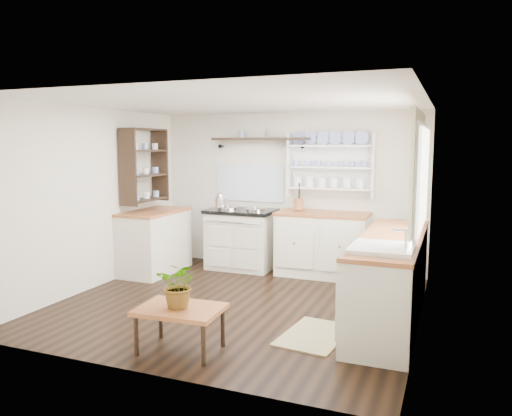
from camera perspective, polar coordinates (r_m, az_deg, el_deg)
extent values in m
cube|color=black|center=(5.90, -2.11, -10.88)|extent=(4.00, 3.80, 0.01)
cube|color=silver|center=(7.42, 3.77, 1.94)|extent=(4.00, 0.02, 2.30)
cube|color=silver|center=(5.18, 18.51, -0.75)|extent=(0.02, 3.80, 2.30)
cube|color=silver|center=(6.71, -18.00, 1.03)|extent=(0.02, 3.80, 2.30)
cube|color=white|center=(5.63, -2.22, 11.97)|extent=(4.00, 3.80, 0.01)
cube|color=white|center=(5.30, 18.33, 3.23)|extent=(0.04, 1.40, 1.00)
cube|color=white|center=(5.30, 18.11, 3.24)|extent=(0.02, 1.50, 1.10)
cube|color=#FFFDCB|center=(5.30, 18.14, 9.52)|extent=(0.04, 1.55, 0.18)
cube|color=beige|center=(7.44, -1.68, -3.74)|extent=(0.95, 0.62, 0.83)
cube|color=black|center=(7.36, -1.70, -0.36)|extent=(0.99, 0.66, 0.05)
cylinder|color=silver|center=(7.45, -3.24, 0.03)|extent=(0.32, 0.32, 0.03)
cylinder|color=silver|center=(7.28, -0.12, -0.14)|extent=(0.32, 0.32, 0.03)
cylinder|color=silver|center=(7.07, -2.81, -1.68)|extent=(0.85, 0.02, 0.02)
cube|color=beige|center=(7.07, 7.61, -4.19)|extent=(1.25, 0.60, 0.88)
cube|color=brown|center=(7.00, 7.67, -0.66)|extent=(1.27, 0.63, 0.04)
cube|color=beige|center=(5.44, 15.09, -7.88)|extent=(0.60, 2.40, 0.88)
cube|color=brown|center=(5.35, 15.24, -3.32)|extent=(0.62, 2.43, 0.04)
cube|color=white|center=(4.63, 14.15, -5.92)|extent=(0.55, 0.60, 0.28)
cylinder|color=silver|center=(4.57, 16.72, -3.62)|extent=(0.02, 0.02, 0.22)
cube|color=beige|center=(7.35, -11.50, -3.83)|extent=(0.60, 1.10, 0.88)
cube|color=brown|center=(7.28, -11.58, -0.43)|extent=(0.62, 1.13, 0.04)
cube|color=white|center=(7.20, 8.69, 4.90)|extent=(1.20, 0.03, 0.90)
cube|color=white|center=(7.11, 8.53, 4.87)|extent=(1.20, 0.22, 0.02)
cylinder|color=navy|center=(7.12, 8.59, 7.05)|extent=(0.20, 0.02, 0.20)
cube|color=black|center=(7.40, 0.53, 7.91)|extent=(1.50, 0.24, 0.04)
cone|color=black|center=(7.72, -3.83, 7.06)|extent=(0.06, 0.20, 0.06)
cone|color=black|center=(7.26, 5.56, 7.02)|extent=(0.06, 0.20, 0.06)
cube|color=black|center=(7.30, -12.64, 4.84)|extent=(0.28, 0.80, 1.05)
cylinder|color=brown|center=(7.16, 4.87, 0.45)|extent=(0.14, 0.14, 0.16)
cube|color=brown|center=(4.57, -8.67, -11.40)|extent=(0.77, 0.57, 0.04)
cylinder|color=black|center=(4.62, -13.53, -13.99)|extent=(0.04, 0.04, 0.36)
cylinder|color=black|center=(4.96, -10.85, -12.39)|extent=(0.04, 0.04, 0.36)
cylinder|color=black|center=(4.33, -6.04, -15.29)|extent=(0.04, 0.04, 0.36)
cylinder|color=black|center=(4.70, -3.82, -13.42)|extent=(0.04, 0.04, 0.36)
imported|color=#3F7233|center=(4.51, -8.73, -8.64)|extent=(0.42, 0.37, 0.42)
cube|color=#8E7C52|center=(5.01, 6.70, -14.23)|extent=(0.64, 0.91, 0.02)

